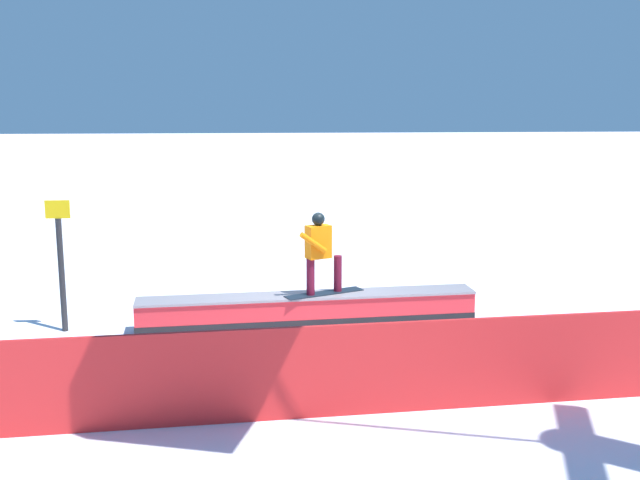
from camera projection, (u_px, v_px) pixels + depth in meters
name	position (u px, v px, depth m)	size (l,w,h in m)	color
ground_plane	(308.00, 327.00, 13.35)	(120.00, 120.00, 0.00)	white
grind_box	(308.00, 312.00, 13.30)	(5.83, 1.10, 0.58)	red
snowboarder	(320.00, 250.00, 13.09)	(1.41, 0.84, 1.42)	black
safety_fence	(323.00, 372.00, 9.58)	(10.01, 0.06, 1.18)	red
trail_marker	(61.00, 262.00, 12.89)	(0.40, 0.10, 2.23)	#262628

